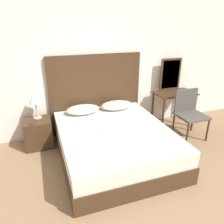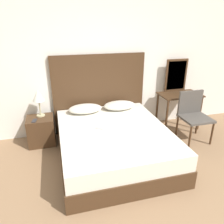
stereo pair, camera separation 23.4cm
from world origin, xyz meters
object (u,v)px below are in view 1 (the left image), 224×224
object	(u,v)px
table_lamp	(35,98)
chair	(189,111)
bed	(114,143)
phone_on_nightstand	(32,123)
phone_on_bed	(100,129)
vanity_desk	(174,99)
nightstand	(39,133)

from	to	relation	value
table_lamp	chair	size ratio (longest dim) A/B	0.53
bed	phone_on_nightstand	world-z (taller)	bed
phone_on_bed	table_lamp	world-z (taller)	table_lamp
table_lamp	vanity_desk	xyz separation A→B (m)	(2.76, -0.14, -0.28)
table_lamp	nightstand	bearing A→B (deg)	-103.78
phone_on_bed	chair	distance (m)	1.84
nightstand	vanity_desk	size ratio (longest dim) A/B	0.62
bed	vanity_desk	distance (m)	1.80
phone_on_bed	phone_on_nightstand	distance (m)	1.20
nightstand	vanity_desk	distance (m)	2.80
table_lamp	vanity_desk	size ratio (longest dim) A/B	0.59
bed	table_lamp	xyz separation A→B (m)	(-1.15, 0.87, 0.62)
phone_on_bed	phone_on_nightstand	world-z (taller)	phone_on_bed
bed	nightstand	size ratio (longest dim) A/B	4.01
phone_on_nightstand	chair	bearing A→B (deg)	-8.76
table_lamp	vanity_desk	bearing A→B (deg)	-2.93
table_lamp	phone_on_nightstand	bearing A→B (deg)	-117.74
bed	chair	distance (m)	1.66
nightstand	table_lamp	bearing A→B (deg)	76.22
phone_on_bed	phone_on_nightstand	xyz separation A→B (m)	(-1.03, 0.60, -0.01)
phone_on_nightstand	vanity_desk	xyz separation A→B (m)	(2.86, 0.06, 0.09)
vanity_desk	chair	xyz separation A→B (m)	(0.01, -0.50, -0.07)
table_lamp	phone_on_nightstand	distance (m)	0.43
nightstand	phone_on_nightstand	xyz separation A→B (m)	(-0.08, -0.11, 0.26)
nightstand	phone_on_nightstand	distance (m)	0.30
phone_on_bed	nightstand	world-z (taller)	phone_on_bed
table_lamp	phone_on_nightstand	world-z (taller)	table_lamp
vanity_desk	chair	size ratio (longest dim) A/B	0.91
phone_on_bed	vanity_desk	world-z (taller)	vanity_desk
chair	vanity_desk	bearing A→B (deg)	90.66
chair	phone_on_nightstand	bearing A→B (deg)	171.24
bed	nightstand	world-z (taller)	bed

